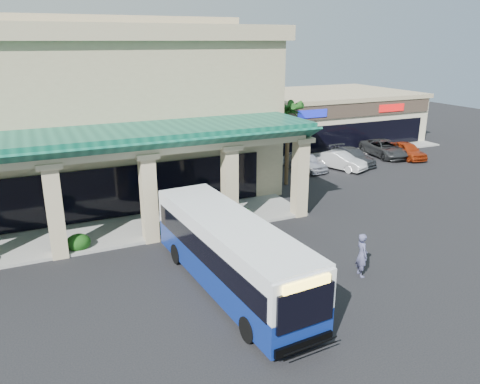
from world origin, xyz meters
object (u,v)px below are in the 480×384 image
pedestrian (362,255)px  car_red (353,156)px  car_gray (385,148)px  car_white (340,161)px  car_silver (305,161)px  car_extra (407,150)px  transit_bus (230,255)px

pedestrian → car_red: pedestrian is taller
car_gray → car_white: bearing=-156.5°
car_silver → car_gray: bearing=2.2°
car_white → car_silver: bearing=139.9°
car_white → car_extra: car_extra is taller
car_gray → car_extra: size_ratio=1.26×
transit_bus → pedestrian: transit_bus is taller
car_red → car_extra: 5.67m
pedestrian → car_silver: (7.32, 16.20, -0.27)m
car_silver → car_white: bearing=-23.0°
transit_bus → pedestrian: (5.72, -1.44, -0.53)m
transit_bus → car_gray: bearing=31.8°
pedestrian → car_red: 20.16m
car_white → car_gray: bearing=-4.2°
car_white → car_gray: 6.57m
transit_bus → car_gray: size_ratio=2.07×
car_extra → car_silver: bearing=-173.5°
car_silver → car_gray: 9.05m
car_red → car_gray: (4.33, 1.00, 0.06)m
pedestrian → car_extra: bearing=-35.2°
transit_bus → car_silver: size_ratio=2.57×
transit_bus → car_red: bearing=36.0°
pedestrian → transit_bus: bearing=88.8°
transit_bus → car_silver: transit_bus is taller
transit_bus → car_red: transit_bus is taller
transit_bus → pedestrian: 5.92m
car_white → car_extra: 7.63m
transit_bus → pedestrian: size_ratio=5.48×
car_white → car_red: 2.16m
transit_bus → car_silver: bearing=44.8°
car_gray → car_extra: car_gray is taller
transit_bus → car_extra: bearing=27.9°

